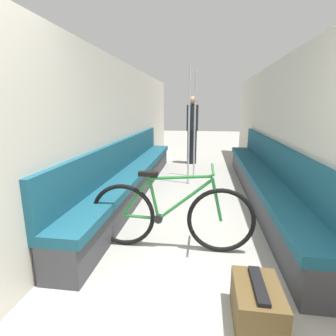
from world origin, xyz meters
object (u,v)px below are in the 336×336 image
at_px(grab_pole_far, 195,127).
at_px(passenger_standing, 192,129).
at_px(bench_seat_row_left, 133,176).
at_px(grab_pole_near, 189,129).
at_px(luggage_bag, 257,304).
at_px(bench_seat_row_right, 262,181).
at_px(bicycle, 170,216).

relative_size(grab_pole_far, passenger_standing, 1.27).
height_order(bench_seat_row_left, grab_pole_near, grab_pole_near).
bearing_deg(grab_pole_far, passenger_standing, 94.93).
bearing_deg(luggage_bag, grab_pole_near, 101.78).
xyz_separation_m(bench_seat_row_right, passenger_standing, (-1.28, 2.62, 0.58)).
xyz_separation_m(bench_seat_row_left, bench_seat_row_right, (2.16, 0.00, 0.00)).
distance_m(bicycle, grab_pole_near, 2.56).
height_order(grab_pole_far, luggage_bag, grab_pole_far).
bearing_deg(bench_seat_row_right, bench_seat_row_left, 180.00).
xyz_separation_m(bench_seat_row_left, bicycle, (0.88, -1.72, 0.06)).
xyz_separation_m(bench_seat_row_left, grab_pole_far, (0.99, 1.29, 0.76)).
relative_size(bench_seat_row_right, passenger_standing, 2.90).
bearing_deg(grab_pole_far, bench_seat_row_right, -48.01).
height_order(passenger_standing, luggage_bag, passenger_standing).
height_order(grab_pole_near, luggage_bag, grab_pole_near).
height_order(bench_seat_row_left, passenger_standing, passenger_standing).
xyz_separation_m(bench_seat_row_left, grab_pole_near, (0.90, 0.73, 0.76)).
bearing_deg(bench_seat_row_right, grab_pole_near, 149.66).
xyz_separation_m(grab_pole_far, passenger_standing, (-0.11, 1.33, -0.18)).
distance_m(bench_seat_row_right, luggage_bag, 2.69).
height_order(bench_seat_row_right, luggage_bag, bench_seat_row_right).
bearing_deg(passenger_standing, bicycle, 70.26).
bearing_deg(bench_seat_row_left, grab_pole_near, 39.03).
height_order(bench_seat_row_right, grab_pole_near, grab_pole_near).
bearing_deg(bicycle, grab_pole_near, 83.92).
bearing_deg(bench_seat_row_left, bench_seat_row_right, 0.00).
relative_size(bench_seat_row_right, luggage_bag, 10.76).
bearing_deg(passenger_standing, luggage_bag, 78.17).
relative_size(grab_pole_near, luggage_bag, 4.73).
height_order(bench_seat_row_right, bicycle, bench_seat_row_right).
xyz_separation_m(bench_seat_row_left, passenger_standing, (0.88, 2.62, 0.58)).
distance_m(grab_pole_far, passenger_standing, 1.35).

